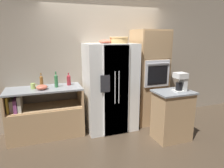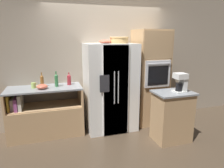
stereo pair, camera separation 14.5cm
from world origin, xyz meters
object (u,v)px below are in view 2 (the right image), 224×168
(wall_oven, at_px, (150,77))
(mug, at_px, (34,85))
(refrigerator, at_px, (110,87))
(coffee_maker, at_px, (181,82))
(wicker_basket, at_px, (119,40))
(bottle_tall, at_px, (56,80))
(bottle_wide, at_px, (69,79))
(mixing_bowl, at_px, (42,87))
(bottle_short, at_px, (42,81))
(fruit_bowl, at_px, (105,41))

(wall_oven, relative_size, mug, 16.92)
(refrigerator, bearing_deg, coffee_maker, -40.69)
(refrigerator, bearing_deg, wicker_basket, -11.99)
(wicker_basket, bearing_deg, bottle_tall, 174.53)
(refrigerator, xyz_separation_m, wall_oven, (0.91, 0.05, 0.14))
(coffee_maker, bearing_deg, bottle_tall, 155.09)
(bottle_tall, xyz_separation_m, bottle_wide, (0.24, 0.09, -0.02))
(refrigerator, bearing_deg, mixing_bowl, -179.02)
(bottle_short, bearing_deg, wicker_basket, -6.96)
(mixing_bowl, bearing_deg, bottle_tall, 21.52)
(wicker_basket, distance_m, bottle_tall, 1.43)
(wicker_basket, xyz_separation_m, bottle_short, (-1.47, 0.18, -0.75))
(bottle_wide, bearing_deg, wicker_basket, -11.85)
(wicker_basket, height_order, mug, wicker_basket)
(fruit_bowl, bearing_deg, mug, 177.01)
(fruit_bowl, bearing_deg, refrigerator, -12.05)
(wall_oven, height_order, wicker_basket, wall_oven)
(bottle_tall, bearing_deg, bottle_short, 166.25)
(fruit_bowl, xyz_separation_m, mug, (-1.36, 0.07, -0.79))
(bottle_short, bearing_deg, bottle_wide, 2.64)
(refrigerator, relative_size, mixing_bowl, 8.83)
(fruit_bowl, height_order, bottle_wide, fruit_bowl)
(bottle_wide, bearing_deg, coffee_maker, -29.87)
(refrigerator, height_order, mixing_bowl, refrigerator)
(bottle_tall, height_order, mixing_bowl, bottle_tall)
(bottle_short, bearing_deg, coffee_maker, -23.74)
(wall_oven, height_order, mug, wall_oven)
(bottle_tall, relative_size, mug, 2.49)
(wall_oven, xyz_separation_m, coffee_maker, (0.12, -0.93, 0.10))
(mixing_bowl, bearing_deg, wall_oven, 1.91)
(wall_oven, xyz_separation_m, mug, (-2.36, 0.04, -0.02))
(refrigerator, height_order, mug, refrigerator)
(refrigerator, height_order, fruit_bowl, fruit_bowl)
(fruit_bowl, distance_m, bottle_wide, 1.03)
(fruit_bowl, relative_size, bottle_short, 0.89)
(bottle_tall, bearing_deg, fruit_bowl, -3.64)
(refrigerator, xyz_separation_m, bottle_short, (-1.31, 0.14, 0.19))
(wall_oven, xyz_separation_m, wicker_basket, (-0.74, -0.09, 0.80))
(wall_oven, relative_size, mixing_bowl, 10.20)
(wall_oven, bearing_deg, fruit_bowl, -178.21)
(fruit_bowl, xyz_separation_m, coffee_maker, (1.12, -0.90, -0.68))
(bottle_wide, relative_size, coffee_maker, 0.73)
(fruit_bowl, distance_m, bottle_tall, 1.19)
(bottle_wide, bearing_deg, fruit_bowl, -11.79)
(bottle_short, xyz_separation_m, bottle_wide, (0.51, 0.02, -0.01))
(bottle_tall, distance_m, bottle_wide, 0.26)
(fruit_bowl, relative_size, coffee_maker, 0.73)
(mixing_bowl, bearing_deg, bottle_short, 90.06)
(fruit_bowl, distance_m, mug, 1.58)
(mug, bearing_deg, coffee_maker, -21.40)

